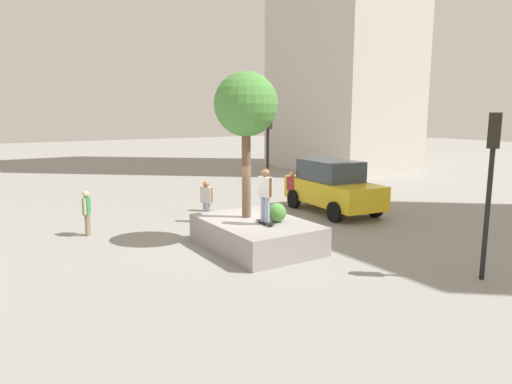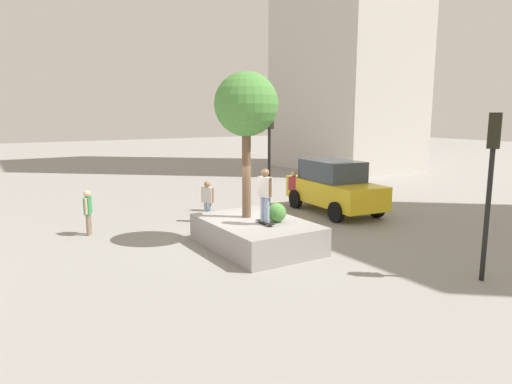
{
  "view_description": "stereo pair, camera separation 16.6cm",
  "coord_description": "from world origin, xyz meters",
  "px_view_note": "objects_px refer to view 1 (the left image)",
  "views": [
    {
      "loc": [
        12.0,
        -7.4,
        4.13
      ],
      "look_at": [
        0.39,
        -0.02,
        1.75
      ],
      "focal_mm": 32.0,
      "sensor_mm": 36.0,
      "label": 1
    },
    {
      "loc": [
        12.09,
        -7.26,
        4.13
      ],
      "look_at": [
        0.39,
        -0.02,
        1.75
      ],
      "focal_mm": 32.0,
      "sensor_mm": 36.0,
      "label": 2
    }
  ],
  "objects_px": {
    "skateboard": "(265,222)",
    "traffic_light_corner": "(491,167)",
    "pedestrian_crossing": "(292,186)",
    "planter_ledge": "(256,234)",
    "traffic_light_median": "(268,142)",
    "skateboarder": "(265,191)",
    "passerby_with_bag": "(87,210)",
    "plaza_tree": "(246,106)",
    "taxi_cab": "(332,186)",
    "bystander_watching": "(206,198)"
  },
  "relations": [
    {
      "from": "bystander_watching",
      "to": "traffic_light_corner",
      "type": "bearing_deg",
      "value": 18.67
    },
    {
      "from": "taxi_cab",
      "to": "bystander_watching",
      "type": "xyz_separation_m",
      "value": [
        -1.19,
        -5.28,
        -0.19
      ]
    },
    {
      "from": "planter_ledge",
      "to": "pedestrian_crossing",
      "type": "relative_size",
      "value": 2.45
    },
    {
      "from": "plaza_tree",
      "to": "traffic_light_corner",
      "type": "xyz_separation_m",
      "value": [
        5.99,
        3.32,
        -1.5
      ]
    },
    {
      "from": "plaza_tree",
      "to": "skateboarder",
      "type": "height_order",
      "value": "plaza_tree"
    },
    {
      "from": "passerby_with_bag",
      "to": "traffic_light_corner",
      "type": "bearing_deg",
      "value": 37.5
    },
    {
      "from": "plaza_tree",
      "to": "skateboarder",
      "type": "relative_size",
      "value": 2.82
    },
    {
      "from": "plaza_tree",
      "to": "traffic_light_median",
      "type": "height_order",
      "value": "plaza_tree"
    },
    {
      "from": "plaza_tree",
      "to": "traffic_light_median",
      "type": "relative_size",
      "value": 1.05
    },
    {
      "from": "skateboarder",
      "to": "passerby_with_bag",
      "type": "distance_m",
      "value": 6.39
    },
    {
      "from": "skateboard",
      "to": "skateboarder",
      "type": "height_order",
      "value": "skateboarder"
    },
    {
      "from": "taxi_cab",
      "to": "skateboard",
      "type": "bearing_deg",
      "value": -59.92
    },
    {
      "from": "skateboard",
      "to": "traffic_light_corner",
      "type": "xyz_separation_m",
      "value": [
        4.87,
        3.34,
        1.94
      ]
    },
    {
      "from": "taxi_cab",
      "to": "traffic_light_median",
      "type": "distance_m",
      "value": 3.29
    },
    {
      "from": "plaza_tree",
      "to": "skateboard",
      "type": "height_order",
      "value": "plaza_tree"
    },
    {
      "from": "traffic_light_corner",
      "to": "plaza_tree",
      "type": "bearing_deg",
      "value": -151.04
    },
    {
      "from": "pedestrian_crossing",
      "to": "plaza_tree",
      "type": "bearing_deg",
      "value": -50.82
    },
    {
      "from": "skateboard",
      "to": "passerby_with_bag",
      "type": "distance_m",
      "value": 6.32
    },
    {
      "from": "plaza_tree",
      "to": "traffic_light_median",
      "type": "xyz_separation_m",
      "value": [
        -3.42,
        3.12,
        -1.38
      ]
    },
    {
      "from": "taxi_cab",
      "to": "passerby_with_bag",
      "type": "distance_m",
      "value": 9.73
    },
    {
      "from": "skateboarder",
      "to": "pedestrian_crossing",
      "type": "height_order",
      "value": "skateboarder"
    },
    {
      "from": "skateboard",
      "to": "traffic_light_median",
      "type": "relative_size",
      "value": 0.19
    },
    {
      "from": "traffic_light_corner",
      "to": "passerby_with_bag",
      "type": "relative_size",
      "value": 2.67
    },
    {
      "from": "skateboarder",
      "to": "passerby_with_bag",
      "type": "height_order",
      "value": "skateboarder"
    },
    {
      "from": "plaza_tree",
      "to": "traffic_light_median",
      "type": "bearing_deg",
      "value": 137.63
    },
    {
      "from": "planter_ledge",
      "to": "taxi_cab",
      "type": "relative_size",
      "value": 0.81
    },
    {
      "from": "planter_ledge",
      "to": "passerby_with_bag",
      "type": "distance_m",
      "value": 5.95
    },
    {
      "from": "skateboard",
      "to": "pedestrian_crossing",
      "type": "relative_size",
      "value": 0.5
    },
    {
      "from": "skateboard",
      "to": "skateboarder",
      "type": "distance_m",
      "value": 0.95
    },
    {
      "from": "planter_ledge",
      "to": "passerby_with_bag",
      "type": "bearing_deg",
      "value": -136.11
    },
    {
      "from": "bystander_watching",
      "to": "skateboard",
      "type": "bearing_deg",
      "value": -2.86
    },
    {
      "from": "traffic_light_corner",
      "to": "bystander_watching",
      "type": "relative_size",
      "value": 2.6
    },
    {
      "from": "pedestrian_crossing",
      "to": "skateboarder",
      "type": "bearing_deg",
      "value": -43.61
    },
    {
      "from": "traffic_light_median",
      "to": "pedestrian_crossing",
      "type": "xyz_separation_m",
      "value": [
        -0.38,
        1.54,
        -2.04
      ]
    },
    {
      "from": "skateboard",
      "to": "skateboarder",
      "type": "relative_size",
      "value": 0.5
    },
    {
      "from": "planter_ledge",
      "to": "skateboarder",
      "type": "height_order",
      "value": "skateboarder"
    },
    {
      "from": "skateboard",
      "to": "traffic_light_median",
      "type": "distance_m",
      "value": 5.9
    },
    {
      "from": "traffic_light_median",
      "to": "skateboard",
      "type": "bearing_deg",
      "value": -34.72
    },
    {
      "from": "plaza_tree",
      "to": "traffic_light_corner",
      "type": "distance_m",
      "value": 7.01
    },
    {
      "from": "passerby_with_bag",
      "to": "bystander_watching",
      "type": "xyz_separation_m",
      "value": [
        0.44,
        4.31,
        0.02
      ]
    },
    {
      "from": "skateboarder",
      "to": "taxi_cab",
      "type": "distance_m",
      "value": 6.4
    },
    {
      "from": "pedestrian_crossing",
      "to": "planter_ledge",
      "type": "bearing_deg",
      "value": -46.82
    },
    {
      "from": "skateboarder",
      "to": "skateboard",
      "type": "bearing_deg",
      "value": -1.19
    },
    {
      "from": "planter_ledge",
      "to": "bystander_watching",
      "type": "bearing_deg",
      "value": 177.09
    },
    {
      "from": "taxi_cab",
      "to": "passerby_with_bag",
      "type": "xyz_separation_m",
      "value": [
        -1.63,
        -9.59,
        -0.21
      ]
    },
    {
      "from": "skateboard",
      "to": "traffic_light_median",
      "type": "xyz_separation_m",
      "value": [
        -4.55,
        3.15,
        2.06
      ]
    },
    {
      "from": "traffic_light_corner",
      "to": "traffic_light_median",
      "type": "height_order",
      "value": "traffic_light_median"
    },
    {
      "from": "traffic_light_median",
      "to": "bystander_watching",
      "type": "relative_size",
      "value": 2.72
    },
    {
      "from": "traffic_light_median",
      "to": "bystander_watching",
      "type": "distance_m",
      "value": 3.58
    },
    {
      "from": "planter_ledge",
      "to": "taxi_cab",
      "type": "height_order",
      "value": "taxi_cab"
    }
  ]
}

